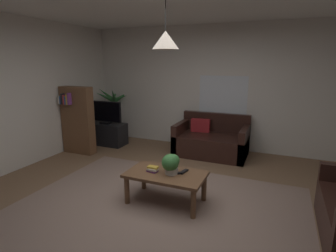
{
  "coord_description": "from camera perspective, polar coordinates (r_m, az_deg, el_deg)",
  "views": [
    {
      "loc": [
        1.38,
        -2.96,
        1.88
      ],
      "look_at": [
        0.0,
        0.3,
        1.05
      ],
      "focal_mm": 29.09,
      "sensor_mm": 36.0,
      "label": 1
    }
  ],
  "objects": [
    {
      "name": "remote_on_table_1",
      "position": [
        3.68,
        1.32,
        -9.91
      ],
      "size": [
        0.16,
        0.13,
        0.02
      ],
      "primitive_type": "cube",
      "rotation": [
        0.0,
        0.0,
        2.18
      ],
      "color": "black",
      "rests_on": "coffee_table"
    },
    {
      "name": "coffee_table",
      "position": [
        3.75,
        -0.46,
        -10.78
      ],
      "size": [
        1.06,
        0.61,
        0.43
      ],
      "color": "brown",
      "rests_on": "ground"
    },
    {
      "name": "rug",
      "position": [
        3.62,
        -3.26,
        -18.1
      ],
      "size": [
        3.75,
        3.18,
        0.01
      ],
      "primitive_type": "cube",
      "color": "gray",
      "rests_on": "ground"
    },
    {
      "name": "couch_under_window",
      "position": [
        5.73,
        9.06,
        -3.26
      ],
      "size": [
        1.44,
        0.89,
        0.82
      ],
      "color": "black",
      "rests_on": "ground"
    },
    {
      "name": "book_on_table_1",
      "position": [
        3.75,
        -3.19,
        -9.02
      ],
      "size": [
        0.14,
        0.11,
        0.03
      ],
      "primitive_type": "cube",
      "rotation": [
        0.0,
        0.0,
        -0.08
      ],
      "color": "beige",
      "rests_on": "coffee_table"
    },
    {
      "name": "potted_plant_on_table",
      "position": [
        3.64,
        0.66,
        -7.78
      ],
      "size": [
        0.24,
        0.23,
        0.28
      ],
      "color": "beige",
      "rests_on": "coffee_table"
    },
    {
      "name": "book_on_table_2",
      "position": [
        3.75,
        -3.18,
        -8.61
      ],
      "size": [
        0.15,
        0.09,
        0.03
      ],
      "primitive_type": "cube",
      "rotation": [
        0.0,
        0.0,
        0.01
      ],
      "color": "gold",
      "rests_on": "coffee_table"
    },
    {
      "name": "window_pane",
      "position": [
        6.02,
        11.39,
        5.75
      ],
      "size": [
        1.03,
        0.01,
        0.95
      ],
      "primitive_type": "cube",
      "color": "white"
    },
    {
      "name": "remote_on_table_0",
      "position": [
        3.75,
        3.36,
        -9.5
      ],
      "size": [
        0.08,
        0.17,
        0.02
      ],
      "primitive_type": "cube",
      "rotation": [
        0.0,
        0.0,
        2.94
      ],
      "color": "black",
      "rests_on": "coffee_table"
    },
    {
      "name": "tv_stand",
      "position": [
        6.52,
        -12.7,
        -1.6
      ],
      "size": [
        0.9,
        0.44,
        0.5
      ],
      "primitive_type": "cube",
      "color": "black",
      "rests_on": "ground"
    },
    {
      "name": "potted_palm_corner",
      "position": [
        6.94,
        -11.13,
        2.27
      ],
      "size": [
        0.79,
        0.88,
        1.32
      ],
      "color": "#4C4C51",
      "rests_on": "ground"
    },
    {
      "name": "pendant_lamp",
      "position": [
        3.44,
        -0.51,
        17.56
      ],
      "size": [
        0.34,
        0.34,
        0.64
      ],
      "color": "black"
    },
    {
      "name": "book_on_table_0",
      "position": [
        3.77,
        -3.32,
        -9.37
      ],
      "size": [
        0.15,
        0.11,
        0.02
      ],
      "primitive_type": "cube",
      "rotation": [
        0.0,
        0.0,
        -0.15
      ],
      "color": "#72387F",
      "rests_on": "coffee_table"
    },
    {
      "name": "floor",
      "position": [
        3.78,
        -1.86,
        -16.84
      ],
      "size": [
        5.77,
        5.78,
        0.02
      ],
      "primitive_type": "cube",
      "color": "brown",
      "rests_on": "ground"
    },
    {
      "name": "tv",
      "position": [
        6.4,
        -13.05,
        2.83
      ],
      "size": [
        0.83,
        0.16,
        0.52
      ],
      "color": "black",
      "rests_on": "tv_stand"
    },
    {
      "name": "bookshelf_corner",
      "position": [
        5.98,
        -18.45,
        1.27
      ],
      "size": [
        0.7,
        0.31,
        1.4
      ],
      "color": "brown",
      "rests_on": "ground"
    },
    {
      "name": "wall_back",
      "position": [
        6.07,
        9.8,
        7.85
      ],
      "size": [
        5.89,
        0.06,
        2.67
      ],
      "primitive_type": "cube",
      "color": "silver",
      "rests_on": "ground"
    }
  ]
}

